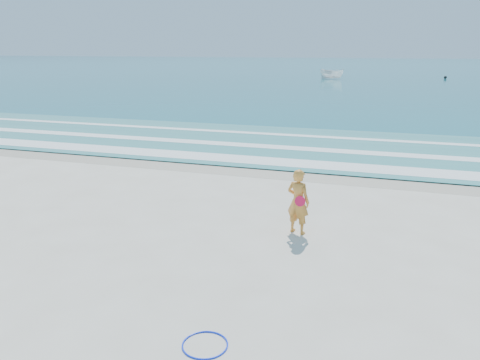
% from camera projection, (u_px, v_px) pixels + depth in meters
% --- Properties ---
extents(ground, '(400.00, 400.00, 0.00)m').
position_uv_depth(ground, '(170.00, 271.00, 10.12)').
color(ground, silver).
rests_on(ground, ground).
extents(wet_sand, '(400.00, 2.40, 0.00)m').
position_uv_depth(wet_sand, '(270.00, 170.00, 18.37)').
color(wet_sand, '#B2A893').
rests_on(wet_sand, ground).
extents(ocean, '(400.00, 190.00, 0.04)m').
position_uv_depth(ocean, '(372.00, 68.00, 106.37)').
color(ocean, '#19727F').
rests_on(ocean, ground).
extents(shallow, '(400.00, 10.00, 0.01)m').
position_uv_depth(shallow, '(295.00, 145.00, 22.94)').
color(shallow, '#59B7AD').
rests_on(shallow, ocean).
extents(foam_near, '(400.00, 1.40, 0.01)m').
position_uv_depth(foam_near, '(278.00, 162.00, 19.55)').
color(foam_near, white).
rests_on(foam_near, shallow).
extents(foam_mid, '(400.00, 0.90, 0.01)m').
position_uv_depth(foam_mid, '(292.00, 148.00, 22.21)').
color(foam_mid, white).
rests_on(foam_mid, shallow).
extents(foam_far, '(400.00, 0.60, 0.01)m').
position_uv_depth(foam_far, '(304.00, 136.00, 25.23)').
color(foam_far, white).
rests_on(foam_far, shallow).
extents(hoop, '(0.98, 0.98, 0.03)m').
position_uv_depth(hoop, '(205.00, 345.00, 7.61)').
color(hoop, '#0E30FF').
rests_on(hoop, ground).
extents(boat, '(4.27, 2.95, 1.54)m').
position_uv_depth(boat, '(332.00, 74.00, 69.47)').
color(boat, white).
rests_on(boat, ocean).
extents(buoy, '(0.43, 0.43, 0.43)m').
position_uv_depth(buoy, '(445.00, 77.00, 70.05)').
color(buoy, black).
rests_on(buoy, ocean).
extents(woman, '(0.73, 0.59, 1.72)m').
position_uv_depth(woman, '(298.00, 201.00, 12.00)').
color(woman, orange).
rests_on(woman, ground).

